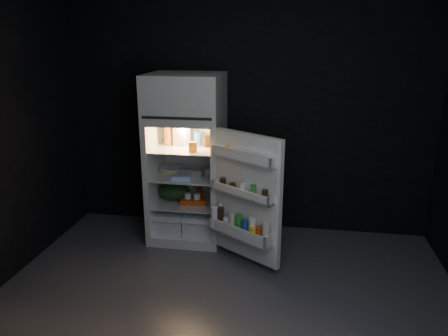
% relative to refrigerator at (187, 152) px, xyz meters
% --- Properties ---
extents(floor, '(4.00, 3.40, 0.00)m').
position_rel_refrigerator_xyz_m(floor, '(0.60, -1.32, -0.96)').
color(floor, '#515156').
rests_on(floor, ground).
extents(wall_back, '(4.00, 0.00, 2.70)m').
position_rel_refrigerator_xyz_m(wall_back, '(0.60, 0.38, 0.39)').
color(wall_back, black).
rests_on(wall_back, ground).
extents(wall_front, '(4.00, 0.00, 2.70)m').
position_rel_refrigerator_xyz_m(wall_front, '(0.60, -3.02, 0.39)').
color(wall_front, black).
rests_on(wall_front, ground).
extents(refrigerator, '(0.76, 0.71, 1.78)m').
position_rel_refrigerator_xyz_m(refrigerator, '(0.00, 0.00, 0.00)').
color(refrigerator, white).
rests_on(refrigerator, ground).
extents(fridge_door, '(0.71, 0.56, 1.22)m').
position_rel_refrigerator_xyz_m(fridge_door, '(0.69, -0.58, -0.28)').
color(fridge_door, white).
rests_on(fridge_door, ground).
extents(milk_jug, '(0.17, 0.17, 0.24)m').
position_rel_refrigerator_xyz_m(milk_jug, '(-0.06, 0.01, 0.19)').
color(milk_jug, white).
rests_on(milk_jug, refrigerator).
extents(mayo_jar, '(0.14, 0.14, 0.14)m').
position_rel_refrigerator_xyz_m(mayo_jar, '(0.12, 0.06, 0.14)').
color(mayo_jar, '#1C4E99').
rests_on(mayo_jar, refrigerator).
extents(jam_jar, '(0.11, 0.11, 0.13)m').
position_rel_refrigerator_xyz_m(jam_jar, '(0.22, 0.01, 0.14)').
color(jam_jar, black).
rests_on(jam_jar, refrigerator).
extents(amber_bottle, '(0.12, 0.12, 0.22)m').
position_rel_refrigerator_xyz_m(amber_bottle, '(-0.20, 0.01, 0.18)').
color(amber_bottle, '#B0661C').
rests_on(amber_bottle, refrigerator).
extents(small_carton, '(0.08, 0.07, 0.10)m').
position_rel_refrigerator_xyz_m(small_carton, '(0.12, -0.23, 0.12)').
color(small_carton, orange).
rests_on(small_carton, refrigerator).
extents(egg_carton, '(0.28, 0.15, 0.07)m').
position_rel_refrigerator_xyz_m(egg_carton, '(0.06, -0.09, -0.19)').
color(egg_carton, gray).
rests_on(egg_carton, refrigerator).
extents(pie, '(0.42, 0.42, 0.04)m').
position_rel_refrigerator_xyz_m(pie, '(-0.16, 0.04, -0.21)').
color(pie, tan).
rests_on(pie, refrigerator).
extents(flat_package, '(0.20, 0.12, 0.04)m').
position_rel_refrigerator_xyz_m(flat_package, '(-0.01, -0.23, -0.21)').
color(flat_package, '#9BC2EF').
rests_on(flat_package, refrigerator).
extents(wrapped_pkg, '(0.16, 0.15, 0.05)m').
position_rel_refrigerator_xyz_m(wrapped_pkg, '(0.24, 0.06, -0.20)').
color(wrapped_pkg, beige).
rests_on(wrapped_pkg, refrigerator).
extents(produce_bag, '(0.36, 0.32, 0.20)m').
position_rel_refrigerator_xyz_m(produce_bag, '(-0.15, -0.03, -0.43)').
color(produce_bag, '#193815').
rests_on(produce_bag, refrigerator).
extents(yogurt_tray, '(0.30, 0.19, 0.05)m').
position_rel_refrigerator_xyz_m(yogurt_tray, '(0.08, -0.12, -0.50)').
color(yogurt_tray, '#C64510').
rests_on(yogurt_tray, refrigerator).
extents(small_can_red, '(0.08, 0.08, 0.09)m').
position_rel_refrigerator_xyz_m(small_can_red, '(0.10, 0.11, -0.48)').
color(small_can_red, '#C64510').
rests_on(small_can_red, refrigerator).
extents(small_can_silver, '(0.10, 0.10, 0.09)m').
position_rel_refrigerator_xyz_m(small_can_silver, '(0.28, 0.13, -0.48)').
color(small_can_silver, silver).
rests_on(small_can_silver, refrigerator).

